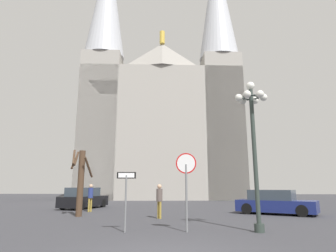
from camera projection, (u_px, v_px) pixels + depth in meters
cathedral at (162, 107)px, 40.51m from camera, size 22.15×12.49×38.62m
stop_sign at (186, 176)px, 10.69m from camera, size 0.77×0.14×2.85m
one_way_arrow_sign at (126, 193)px, 10.50m from camera, size 0.70×0.14×2.14m
street_lamp at (253, 132)px, 10.97m from camera, size 1.26×1.13×5.69m
bare_tree at (80, 180)px, 16.07m from camera, size 1.23×1.05×3.72m
parked_car_near_navy at (275, 203)px, 17.06m from camera, size 4.76×3.77×1.42m
parked_car_far_black at (84, 199)px, 21.69m from camera, size 2.70×4.71×1.55m
pedestrian_walking at (91, 195)px, 18.82m from camera, size 0.32×0.32×1.76m
pedestrian_standing at (159, 198)px, 14.86m from camera, size 0.32×0.32×1.73m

